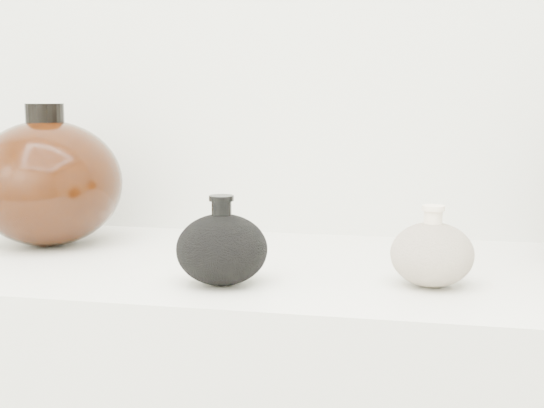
# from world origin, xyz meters

# --- Properties ---
(black_gourd_vase) EXTENTS (0.15, 0.15, 0.12)m
(black_gourd_vase) POSITION_xyz_m (-0.08, 0.82, 0.95)
(black_gourd_vase) COLOR black
(black_gourd_vase) RESTS_ON display_counter
(cream_gourd_vase) EXTENTS (0.13, 0.13, 0.11)m
(cream_gourd_vase) POSITION_xyz_m (0.19, 0.87, 0.94)
(cream_gourd_vase) COLOR beige
(cream_gourd_vase) RESTS_ON display_counter
(left_round_pot) EXTENTS (0.27, 0.27, 0.23)m
(left_round_pot) POSITION_xyz_m (-0.43, 1.01, 1.00)
(left_round_pot) COLOR black
(left_round_pot) RESTS_ON display_counter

